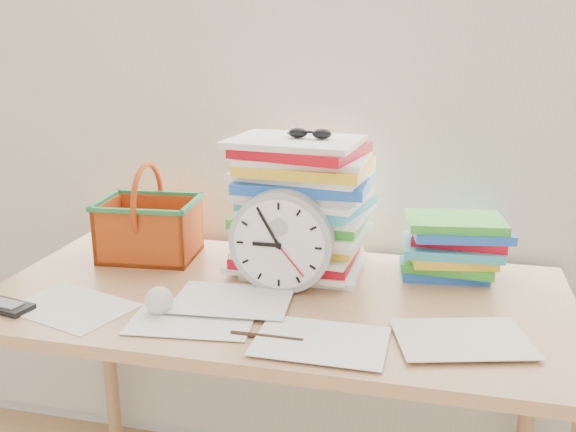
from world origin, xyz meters
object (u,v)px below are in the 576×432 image
(basket, at_px, (149,212))
(desk, at_px, (277,322))
(paper_stack, at_px, (303,206))
(book_stack, at_px, (452,246))
(clock, at_px, (282,241))
(calculator, at_px, (5,306))

(basket, bearing_deg, desk, -27.99)
(desk, bearing_deg, paper_stack, 82.27)
(paper_stack, bearing_deg, desk, -97.73)
(paper_stack, height_order, basket, paper_stack)
(book_stack, height_order, basket, basket)
(clock, relative_size, calculator, 1.91)
(paper_stack, xyz_separation_m, book_stack, (0.38, 0.05, -0.10))
(paper_stack, height_order, calculator, paper_stack)
(clock, xyz_separation_m, calculator, (-0.59, -0.26, -0.12))
(desk, xyz_separation_m, basket, (-0.41, 0.17, 0.21))
(basket, bearing_deg, calculator, -118.30)
(paper_stack, distance_m, clock, 0.16)
(desk, height_order, book_stack, book_stack)
(book_stack, bearing_deg, desk, -150.72)
(paper_stack, xyz_separation_m, calculator, (-0.61, -0.41, -0.17))
(desk, bearing_deg, clock, 78.21)
(desk, relative_size, calculator, 10.57)
(clock, distance_m, basket, 0.44)
(clock, bearing_deg, book_stack, 26.88)
(paper_stack, relative_size, basket, 1.34)
(paper_stack, relative_size, calculator, 2.67)
(desk, relative_size, book_stack, 5.30)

